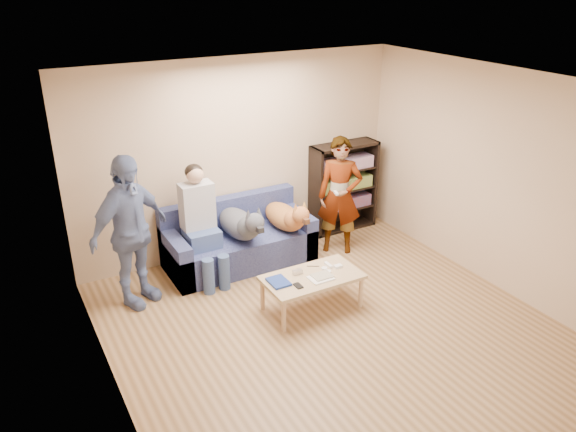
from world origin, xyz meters
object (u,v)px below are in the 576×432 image
dog_gray (241,224)px  coffee_table (312,279)px  person_standing_right (340,196)px  sofa (238,242)px  dog_tan (287,217)px  bookshelf (343,185)px  camera_silver (297,272)px  person_seated (201,220)px  notebook_blue (279,282)px  person_standing_left (130,232)px

dog_gray → coffee_table: size_ratio=1.12×
person_standing_right → coffee_table: size_ratio=1.45×
sofa → dog_tan: bearing=-21.1°
dog_gray → dog_tan: size_ratio=1.09×
dog_tan → bookshelf: 1.29m
sofa → dog_tan: (0.60, -0.23, 0.33)m
camera_silver → person_seated: 1.40m
sofa → person_seated: bearing=-166.7°
dog_tan → person_seated: bearing=174.7°
dog_gray → camera_silver: bearing=-81.5°
person_seated → notebook_blue: bearing=-72.4°
person_seated → coffee_table: size_ratio=1.34×
notebook_blue → camera_silver: camera_silver is taller
dog_tan → coffee_table: 1.26m
dog_tan → camera_silver: bearing=-113.0°
notebook_blue → person_standing_right: bearing=34.7°
person_standing_left → sofa: (1.43, 0.31, -0.61)m
camera_silver → dog_tan: 1.18m
camera_silver → sofa: bearing=96.2°
sofa → dog_tan: size_ratio=1.67×
notebook_blue → person_seated: 1.36m
dog_tan → dog_gray: bearing=175.5°
person_standing_right → notebook_blue: bearing=-108.7°
camera_silver → person_standing_right: bearing=38.5°
person_standing_right → camera_silver: (-1.20, -0.95, -0.35)m
person_seated → sofa: bearing=13.3°
sofa → bookshelf: bearing=7.4°
bookshelf → sofa: bearing=-172.6°
notebook_blue → person_seated: bearing=107.6°
sofa → bookshelf: size_ratio=1.46×
notebook_blue → camera_silver: (0.28, 0.07, 0.01)m
notebook_blue → coffee_table: bearing=-7.1°
coffee_table → person_standing_left: bearing=146.6°
person_standing_right → sofa: bearing=-158.1°
notebook_blue → dog_tan: size_ratio=0.23×
camera_silver → dog_gray: (-0.17, 1.12, 0.18)m
coffee_table → bookshelf: 2.28m
dog_tan → notebook_blue: bearing=-122.8°
person_standing_left → dog_gray: size_ratio=1.44×
dog_gray → person_seated: bearing=173.7°
notebook_blue → sofa: bearing=84.3°
person_standing_left → dog_tan: (2.03, 0.08, -0.28)m
notebook_blue → bookshelf: bearing=39.7°
notebook_blue → dog_gray: size_ratio=0.21×
camera_silver → person_seated: (-0.68, 1.18, 0.33)m
person_standing_right → notebook_blue: size_ratio=6.14×
sofa → dog_tan: 0.72m
person_standing_left → person_seated: 0.92m
person_seated → bookshelf: 2.36m
notebook_blue → bookshelf: (1.94, 1.61, 0.25)m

